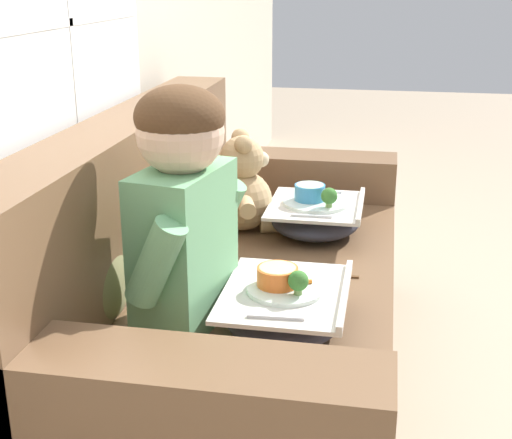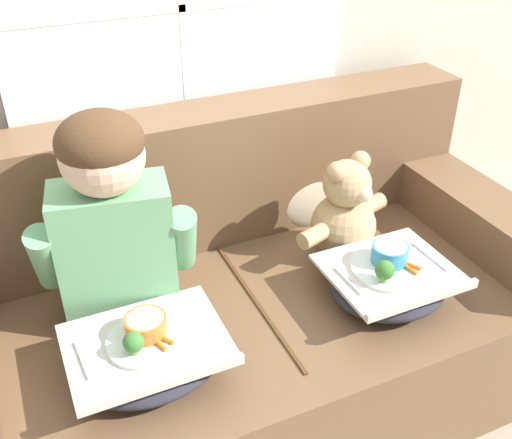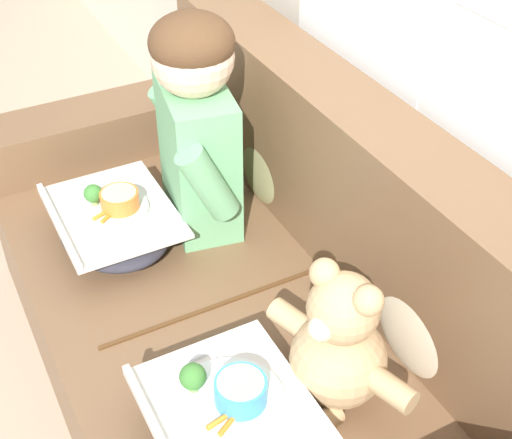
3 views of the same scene
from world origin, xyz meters
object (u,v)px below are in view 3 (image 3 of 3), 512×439
Objects in this scene: throw_pillow_behind_teddy at (425,312)px; lap_tray_teddy at (229,418)px; child_figure at (196,114)px; lap_tray_child at (115,224)px; couch at (256,324)px; teddy_bear at (338,347)px; throw_pillow_behind_child at (270,155)px.

lap_tray_teddy is (-0.00, -0.52, -0.08)m from throw_pillow_behind_teddy.
child_figure is 0.41m from lap_tray_child.
teddy_bear is at bearing 0.53° from couch.
throw_pillow_behind_child is 0.32m from child_figure.
lap_tray_teddy is at bearing -90.05° from throw_pillow_behind_teddy.
throw_pillow_behind_child is 0.83× the size of teddy_bear.
child_figure is at bearing 160.28° from lap_tray_teddy.
couch is 0.49m from teddy_bear.
throw_pillow_behind_teddy is 0.94m from lap_tray_child.
teddy_bear is at bearing 19.43° from lap_tray_child.
lap_tray_child is at bearing -146.15° from throw_pillow_behind_teddy.
teddy_bear is (0.78, -0.25, 0.01)m from throw_pillow_behind_child.
lap_tray_child is at bearing -90.01° from throw_pillow_behind_child.
lap_tray_child is (-0.78, -0.52, -0.09)m from throw_pillow_behind_teddy.
lap_tray_child is 0.78m from lap_tray_teddy.
throw_pillow_behind_teddy is 0.52× the size of child_figure.
teddy_bear is (0.00, -0.25, 0.01)m from throw_pillow_behind_teddy.
throw_pillow_behind_child is 0.78m from throw_pillow_behind_teddy.
lap_tray_teddy is at bearing -0.00° from lap_tray_child.
child_figure reaches higher than throw_pillow_behind_teddy.
throw_pillow_behind_child is 0.51× the size of child_figure.
child_figure reaches higher than lap_tray_child.
throw_pillow_behind_child reaches higher than lap_tray_child.
child_figure is at bearing -162.65° from throw_pillow_behind_teddy.
throw_pillow_behind_child is at bearing 180.00° from throw_pillow_behind_teddy.
throw_pillow_behind_teddy reaches higher than lap_tray_child.
lap_tray_child is at bearing -89.98° from child_figure.
lap_tray_teddy is (0.39, -0.27, 0.20)m from couch.
lap_tray_teddy is (-0.00, -0.28, -0.09)m from teddy_bear.
lap_tray_child is at bearing 180.00° from lap_tray_teddy.
child_figure is (-0.00, -0.24, 0.21)m from throw_pillow_behind_child.
throw_pillow_behind_teddy reaches higher than throw_pillow_behind_child.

